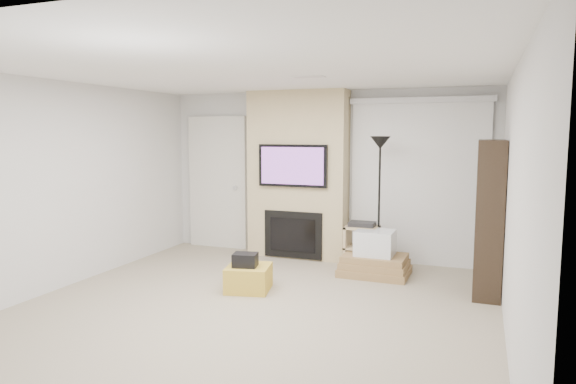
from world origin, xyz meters
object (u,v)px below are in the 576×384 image
at_px(floor_lamp, 380,165).
at_px(av_stand, 362,244).
at_px(bookshelf, 489,218).
at_px(ottoman, 249,278).
at_px(box_stack, 375,258).

height_order(floor_lamp, av_stand, floor_lamp).
bearing_deg(av_stand, bookshelf, -19.83).
height_order(ottoman, box_stack, box_stack).
height_order(box_stack, bookshelf, bookshelf).
bearing_deg(av_stand, box_stack, -46.72).
distance_m(av_stand, box_stack, 0.36).
height_order(av_stand, box_stack, av_stand).
xyz_separation_m(floor_lamp, box_stack, (0.01, -0.28, -1.22)).
distance_m(floor_lamp, box_stack, 1.25).
bearing_deg(floor_lamp, box_stack, -87.71).
relative_size(ottoman, box_stack, 0.55).
bearing_deg(box_stack, floor_lamp, 92.29).
bearing_deg(av_stand, ottoman, -126.09).
distance_m(floor_lamp, av_stand, 1.12).
distance_m(floor_lamp, bookshelf, 1.62).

